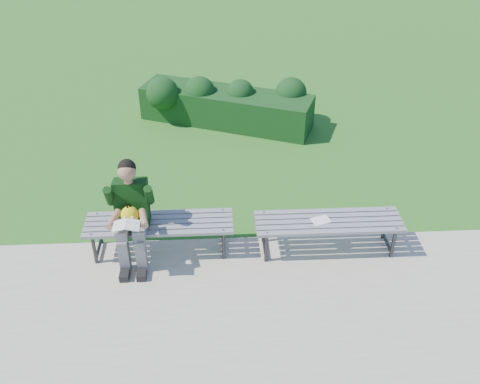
# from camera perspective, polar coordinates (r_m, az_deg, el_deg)

# --- Properties ---
(ground) EXTENTS (80.00, 80.00, 0.00)m
(ground) POSITION_cam_1_polar(r_m,az_deg,el_deg) (6.99, -3.09, -5.12)
(ground) COLOR #1A681A
(ground) RESTS_ON ground
(walkway) EXTENTS (30.00, 3.50, 0.02)m
(walkway) POSITION_cam_1_polar(r_m,az_deg,el_deg) (5.73, -2.96, -16.13)
(walkway) COLOR #B9B39A
(walkway) RESTS_ON ground
(hedge) EXTENTS (3.14, 1.86, 0.86)m
(hedge) POSITION_cam_1_polar(r_m,az_deg,el_deg) (9.69, -1.69, 9.49)
(hedge) COLOR #123815
(hedge) RESTS_ON ground
(bench_left) EXTENTS (1.80, 0.50, 0.46)m
(bench_left) POSITION_cam_1_polar(r_m,az_deg,el_deg) (6.61, -8.62, -3.55)
(bench_left) COLOR gray
(bench_left) RESTS_ON walkway
(bench_right) EXTENTS (1.80, 0.50, 0.46)m
(bench_right) POSITION_cam_1_polar(r_m,az_deg,el_deg) (6.65, 9.42, -3.37)
(bench_right) COLOR gray
(bench_right) RESTS_ON walkway
(seated_boy) EXTENTS (0.56, 0.76, 1.31)m
(seated_boy) POSITION_cam_1_polar(r_m,az_deg,el_deg) (6.40, -11.58, -1.98)
(seated_boy) COLOR slate
(seated_boy) RESTS_ON walkway
(paper_sheet) EXTENTS (0.26, 0.22, 0.01)m
(paper_sheet) POSITION_cam_1_polar(r_m,az_deg,el_deg) (6.60, 8.62, -3.01)
(paper_sheet) COLOR white
(paper_sheet) RESTS_ON bench_right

